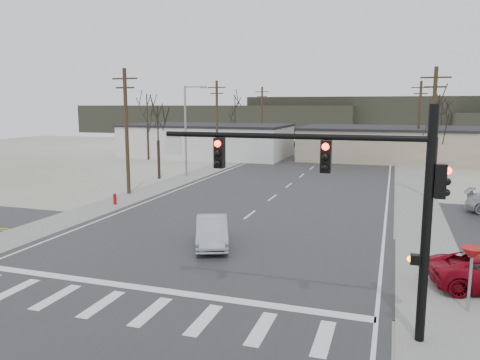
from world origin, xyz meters
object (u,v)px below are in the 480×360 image
at_px(fire_hydrant, 115,199).
at_px(car_far_a, 359,152).
at_px(traffic_signal_mast, 361,188).
at_px(car_far_b, 298,142).
at_px(sedan_crossing, 212,231).

relative_size(fire_hydrant, car_far_a, 0.16).
distance_m(traffic_signal_mast, fire_hydrant, 23.39).
height_order(fire_hydrant, car_far_b, car_far_b).
height_order(sedan_crossing, car_far_b, sedan_crossing).
bearing_deg(sedan_crossing, car_far_b, 74.93).
distance_m(traffic_signal_mast, car_far_b, 68.41).
bearing_deg(car_far_b, sedan_crossing, -87.85).
distance_m(traffic_signal_mast, car_far_a, 50.98).
bearing_deg(car_far_a, fire_hydrant, 58.35).
bearing_deg(fire_hydrant, sedan_crossing, -34.29).
relative_size(sedan_crossing, car_far_b, 1.16).
bearing_deg(sedan_crossing, car_far_a, 62.47).
distance_m(fire_hydrant, car_far_b, 52.49).
xyz_separation_m(sedan_crossing, car_far_b, (-7.35, 59.45, -0.08)).
height_order(sedan_crossing, car_far_a, car_far_a).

